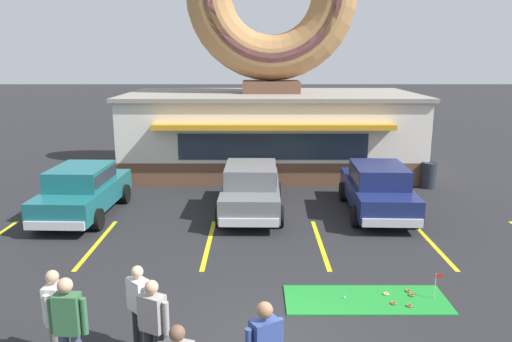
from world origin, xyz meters
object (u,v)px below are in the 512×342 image
golf_ball (344,297)px  pedestrian_hooded_kid (153,324)px  car_teal (83,189)px  car_grey (251,187)px  trash_bin (429,175)px  pedestrian_blue_sweater_man (69,326)px  car_navy (378,187)px  putting_flag_pin (437,280)px  pedestrian_beanie_man (139,305)px  pedestrian_crossing_woman (56,312)px

golf_ball → pedestrian_hooded_kid: size_ratio=0.03×
car_teal → car_grey: 5.25m
trash_bin → golf_ball: bearing=-117.9°
trash_bin → pedestrian_blue_sweater_man: bearing=-128.9°
car_navy → trash_bin: size_ratio=4.74×
pedestrian_blue_sweater_man → pedestrian_hooded_kid: 1.25m
trash_bin → car_navy: bearing=-130.7°
pedestrian_hooded_kid → pedestrian_blue_sweater_man: bearing=-171.1°
putting_flag_pin → car_navy: (0.12, 5.78, 0.43)m
golf_ball → pedestrian_beanie_man: pedestrian_beanie_man is taller
pedestrian_beanie_man → pedestrian_hooded_kid: bearing=-61.2°
car_grey → pedestrian_crossing_woman: bearing=-111.0°
car_grey → pedestrian_blue_sweater_man: size_ratio=2.62×
car_grey → trash_bin: size_ratio=4.71×
car_teal → pedestrian_blue_sweater_man: size_ratio=2.64×
pedestrian_beanie_man → trash_bin: pedestrian_beanie_man is taller
car_teal → pedestrian_hooded_kid: size_ratio=2.85×
putting_flag_pin → pedestrian_hooded_kid: (-5.31, -2.51, 0.46)m
car_teal → trash_bin: car_teal is taller
car_teal → pedestrian_hooded_kid: pedestrian_hooded_kid is taller
trash_bin → pedestrian_hooded_kid: bearing=-125.4°
golf_ball → car_grey: size_ratio=0.01×
pedestrian_hooded_kid → golf_ball: bearing=36.3°
trash_bin → putting_flag_pin: bearing=-107.6°
car_navy → pedestrian_hooded_kid: bearing=-123.3°
car_grey → pedestrian_beanie_man: 7.84m
putting_flag_pin → pedestrian_crossing_woman: bearing=-162.7°
car_grey → putting_flag_pin: bearing=-56.2°
car_grey → pedestrian_beanie_man: bearing=-103.3°
car_navy → pedestrian_crossing_woman: (-7.08, -7.94, 0.02)m
car_navy → pedestrian_blue_sweater_man: 10.79m
golf_ball → trash_bin: size_ratio=0.04×
car_teal → car_navy: same height
pedestrian_blue_sweater_man → pedestrian_hooded_kid: bearing=8.9°
trash_bin → pedestrian_crossing_woman: bearing=-131.4°
car_teal → car_grey: (5.24, 0.27, 0.00)m
car_grey → trash_bin: bearing=24.9°
car_navy → pedestrian_blue_sweater_man: (-6.66, -8.48, 0.10)m
car_teal → car_grey: same height
putting_flag_pin → trash_bin: bearing=72.4°
car_grey → pedestrian_beanie_man: (-1.80, -7.63, -0.02)m
trash_bin → pedestrian_beanie_man: bearing=-128.4°
car_grey → pedestrian_blue_sweater_man: bearing=-107.3°
golf_ball → car_navy: car_navy is taller
car_navy → pedestrian_beanie_man: 9.57m
putting_flag_pin → pedestrian_hooded_kid: bearing=-154.7°
pedestrian_hooded_kid → pedestrian_beanie_man: bearing=118.8°
golf_ball → car_navy: (2.02, 5.78, 0.82)m
putting_flag_pin → pedestrian_crossing_woman: 7.30m
car_grey → pedestrian_hooded_kid: 8.45m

